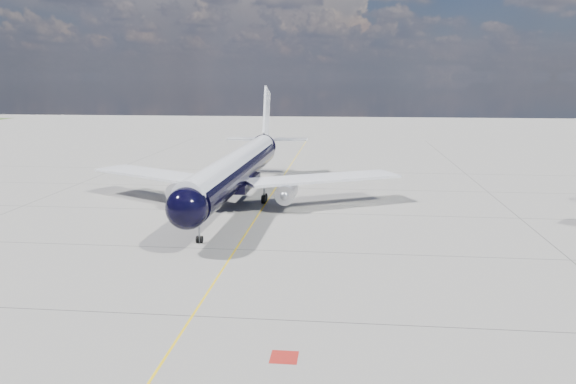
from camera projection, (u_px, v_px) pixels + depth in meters
name	position (u px, v px, depth m)	size (l,w,h in m)	color
ground	(266.00, 203.00, 71.93)	(320.00, 320.00, 0.00)	gray
taxiway_centerline	(260.00, 212.00, 67.05)	(0.16, 160.00, 0.01)	yellow
red_marking	(284.00, 357.00, 32.26)	(1.60, 1.60, 0.01)	maroon
main_airliner	(239.00, 168.00, 71.33)	(41.17, 50.05, 14.47)	black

